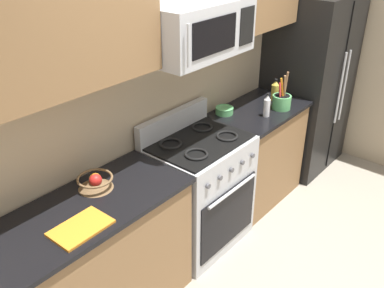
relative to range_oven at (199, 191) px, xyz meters
name	(u,v)px	position (x,y,z in m)	size (l,w,h in m)	color
ground_plane	(263,273)	(0.00, -0.64, -0.47)	(16.00, 16.00, 0.00)	gray
wall_back	(163,82)	(0.00, 0.36, 0.83)	(8.00, 0.10, 2.60)	tan
counter_left	(96,264)	(-1.03, 0.00, -0.02)	(1.29, 0.58, 0.91)	olive
range_oven	(199,191)	(0.00, 0.00, 0.00)	(0.76, 0.62, 1.09)	#B2B5BA
counter_right	(256,153)	(0.84, 0.00, -0.02)	(0.90, 0.58, 0.91)	olive
refrigerator	(308,84)	(1.73, -0.02, 0.42)	(0.86, 0.69, 1.79)	black
microwave	(197,29)	(0.00, 0.03, 1.27)	(0.79, 0.44, 0.36)	#B2B5BA
upper_cabinets_left	(44,22)	(-1.04, 0.14, 1.47)	(1.28, 0.34, 0.72)	olive
utensil_crock	(282,101)	(0.96, -0.14, 0.51)	(0.16, 0.16, 0.34)	#59AD66
fruit_basket	(95,182)	(-0.88, 0.11, 0.48)	(0.22, 0.22, 0.10)	brown
cutting_board	(81,228)	(-1.18, -0.14, 0.44)	(0.32, 0.21, 0.02)	orange
bottle_oil	(275,91)	(1.09, 0.00, 0.53)	(0.07, 0.07, 0.20)	gold
bottle_vinegar	(267,106)	(0.74, -0.13, 0.53)	(0.05, 0.05, 0.21)	silver
prep_bowl	(224,110)	(0.55, 0.17, 0.47)	(0.16, 0.16, 0.06)	#59AD66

